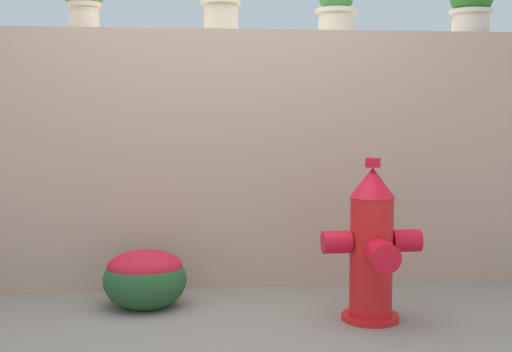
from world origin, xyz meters
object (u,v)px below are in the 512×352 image
Objects in this scene: flower_bush_left at (145,276)px; potted_plant_5 at (472,0)px; potted_plant_4 at (336,3)px; fire_hydrant at (372,247)px.

potted_plant_5 is at bearing 14.43° from flower_bush_left.
potted_plant_4 reaches higher than flower_bush_left.
flower_bush_left is at bearing -165.57° from potted_plant_5.
fire_hydrant is at bearing -17.73° from flower_bush_left.
flower_bush_left is at bearing 162.27° from fire_hydrant.
fire_hydrant is 1.32m from flower_bush_left.
flower_bush_left is (-2.16, -0.56, -1.69)m from potted_plant_5.
potted_plant_4 is 0.40× the size of fire_hydrant.
potted_plant_4 is at bearing 25.35° from flower_bush_left.
flower_bush_left is (-1.23, 0.39, -0.22)m from fire_hydrant.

